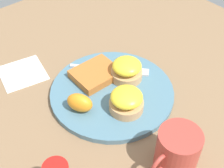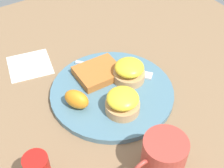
{
  "view_description": "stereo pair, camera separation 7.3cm",
  "coord_description": "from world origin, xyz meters",
  "views": [
    {
      "loc": [
        0.35,
        0.4,
        0.54
      ],
      "look_at": [
        0.0,
        0.0,
        0.03
      ],
      "focal_mm": 50.0,
      "sensor_mm": 36.0,
      "label": 1
    },
    {
      "loc": [
        0.29,
        0.44,
        0.54
      ],
      "look_at": [
        0.0,
        0.0,
        0.03
      ],
      "focal_mm": 50.0,
      "sensor_mm": 36.0,
      "label": 2
    }
  ],
  "objects": [
    {
      "name": "sandwich_benedict_left",
      "position": [
        0.02,
        0.07,
        0.04
      ],
      "size": [
        0.08,
        0.08,
        0.05
      ],
      "color": "tan",
      "rests_on": "plate"
    },
    {
      "name": "sandwich_benedict_right",
      "position": [
        -0.06,
        -0.01,
        0.04
      ],
      "size": [
        0.08,
        0.08,
        0.05
      ],
      "color": "tan",
      "rests_on": "plate"
    },
    {
      "name": "plate",
      "position": [
        0.0,
        0.0,
        0.01
      ],
      "size": [
        0.3,
        0.3,
        0.01
      ],
      "primitive_type": "cylinder",
      "color": "slate",
      "rests_on": "ground_plane"
    },
    {
      "name": "orange_wedge",
      "position": [
        0.09,
        -0.0,
        0.04
      ],
      "size": [
        0.06,
        0.07,
        0.04
      ],
      "primitive_type": "ellipsoid",
      "rotation": [
        0.0,
        0.0,
        2.06
      ],
      "color": "orange",
      "rests_on": "plate"
    },
    {
      "name": "hashbrown_patty",
      "position": [
        0.0,
        -0.06,
        0.02
      ],
      "size": [
        0.11,
        0.09,
        0.02
      ],
      "primitive_type": "cube",
      "rotation": [
        0.0,
        0.0,
        -0.02
      ],
      "color": "#B6672B",
      "rests_on": "plate"
    },
    {
      "name": "napkin",
      "position": [
        0.13,
        -0.21,
        0.0
      ],
      "size": [
        0.13,
        0.13,
        0.0
      ],
      "primitive_type": "cube",
      "rotation": [
        0.0,
        0.0,
        -0.21
      ],
      "color": "white",
      "rests_on": "ground_plane"
    },
    {
      "name": "cup",
      "position": [
        0.04,
        0.23,
        0.05
      ],
      "size": [
        0.11,
        0.08,
        0.09
      ],
      "color": "#B23D33",
      "rests_on": "ground_plane"
    },
    {
      "name": "fork",
      "position": [
        -0.05,
        -0.05,
        0.02
      ],
      "size": [
        0.15,
        0.17,
        0.0
      ],
      "color": "silver",
      "rests_on": "plate"
    },
    {
      "name": "ground_plane",
      "position": [
        0.0,
        0.0,
        0.0
      ],
      "size": [
        1.1,
        1.1,
        0.0
      ],
      "primitive_type": "plane",
      "color": "#846647"
    }
  ]
}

